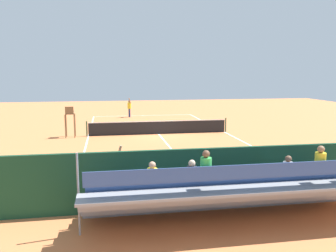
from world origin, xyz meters
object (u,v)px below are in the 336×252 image
tennis_net (159,127)px  tennis_ball_far (147,119)px  equipment_bag (259,191)px  umpire_chair (70,118)px  courtside_bench (298,178)px  tennis_racket (120,118)px  tennis_ball_near (155,121)px  bleacher_stand (235,191)px  tennis_player (129,107)px  line_judge (118,172)px

tennis_net → tennis_ball_far: 7.93m
equipment_bag → tennis_ball_far: (1.72, -21.31, -0.15)m
umpire_chair → courtside_bench: (-9.54, 13.09, -0.76)m
tennis_racket → tennis_ball_near: (-3.12, 2.95, 0.02)m
tennis_net → bleacher_stand: 15.36m
courtside_bench → tennis_racket: (5.77, -22.94, -0.54)m
courtside_bench → tennis_ball_near: size_ratio=27.27×
tennis_player → tennis_racket: size_ratio=3.29×
equipment_bag → tennis_net: bearing=-82.6°
tennis_net → umpire_chair: umpire_chair is taller
tennis_net → tennis_ball_near: 6.77m
umpire_chair → tennis_ball_far: 10.29m
courtside_bench → equipment_bag: 1.64m
tennis_player → tennis_ball_near: bearing=123.3°
bleacher_stand → equipment_bag: (-1.67, -1.95, -0.79)m
umpire_chair → tennis_ball_far: size_ratio=32.42×
courtside_bench → tennis_player: tennis_player is taller
tennis_racket → tennis_ball_far: bearing=144.5°
equipment_bag → bleacher_stand: bearing=49.5°
umpire_chair → tennis_racket: umpire_chair is taller
bleacher_stand → line_judge: 4.19m
line_judge → tennis_player: bearing=-94.7°
bleacher_stand → equipment_bag: size_ratio=10.07×
tennis_net → umpire_chair: (6.20, 0.18, 0.81)m
tennis_racket → bleacher_stand: bearing=95.7°
umpire_chair → tennis_ball_near: 9.83m
courtside_bench → equipment_bag: size_ratio=2.00×
courtside_bench → tennis_player: size_ratio=0.93×
tennis_player → bleacher_stand: bearing=93.5°
tennis_net → tennis_racket: size_ratio=17.60×
courtside_bench → tennis_player: (4.80, -23.27, 0.46)m
umpire_chair → line_judge: umpire_chair is taller
bleacher_stand → tennis_player: bearing=-86.5°
line_judge → tennis_ball_far: bearing=-99.2°
umpire_chair → tennis_player: size_ratio=1.11×
bleacher_stand → tennis_net: bearing=-89.7°
tennis_ball_near → line_judge: 20.07m
tennis_racket → line_judge: size_ratio=0.30×
bleacher_stand → tennis_racket: 25.16m
tennis_net → equipment_bag: (-1.75, 13.40, -0.32)m
bleacher_stand → tennis_player: size_ratio=4.70×
tennis_ball_near → tennis_net: bearing=84.1°
bleacher_stand → umpire_chair: 16.42m
equipment_bag → tennis_player: size_ratio=0.47×
tennis_racket → tennis_ball_far: size_ratio=8.87×
equipment_bag → tennis_racket: bearing=-79.7°
courtside_bench → tennis_ball_near: 20.17m
bleacher_stand → tennis_ball_near: 22.10m
equipment_bag → tennis_ball_near: size_ratio=13.64×
tennis_player → tennis_ball_far: size_ratio=29.18×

